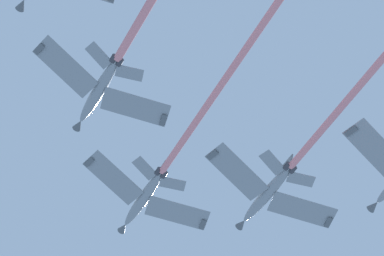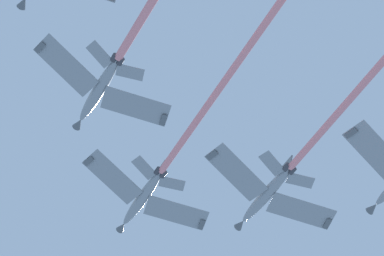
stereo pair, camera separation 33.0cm
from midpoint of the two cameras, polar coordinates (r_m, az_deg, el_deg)
name	(u,v)px [view 1 (the left image)]	position (r m, az deg, el deg)	size (l,w,h in m)	color
jet_lead	(177,150)	(114.28, -0.97, -1.50)	(47.56, 20.73, 19.50)	gray
jet_left_wing	(144,13)	(103.61, -3.21, 7.86)	(50.48, 21.90, 22.62)	gray
jet_right_wing	(307,148)	(109.52, 7.94, -1.34)	(45.66, 20.79, 20.13)	gray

